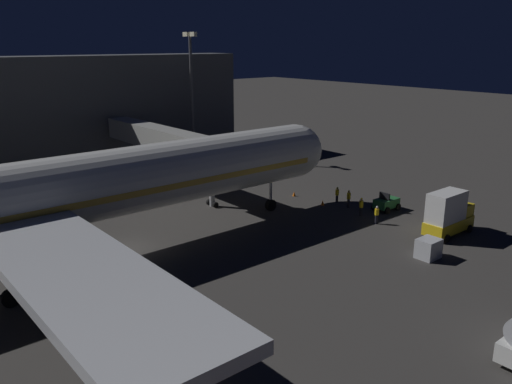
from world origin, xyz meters
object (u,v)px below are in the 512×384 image
traffic_cone_nose_starboard (294,194)px  ground_crew_by_tug (361,206)px  jet_bridge (171,141)px  ground_crew_marshaller_fwd (377,214)px  baggage_tug_spare (386,203)px  ops_van (448,213)px  airliner_at_gate (12,203)px  ground_crew_under_port_wing (349,198)px  apron_floodlight_mast (192,88)px  baggage_container_near_belt (428,248)px  traffic_cone_nose_port (323,203)px  ground_crew_near_nose_gear (337,194)px

traffic_cone_nose_starboard → ground_crew_by_tug: bearing=-178.2°
jet_bridge → ground_crew_marshaller_fwd: (-22.53, -8.85, -4.88)m
baggage_tug_spare → ops_van: bearing=168.0°
airliner_at_gate → ground_crew_by_tug: 31.66m
jet_bridge → ground_crew_by_tug: 22.75m
ops_van → traffic_cone_nose_starboard: 17.91m
jet_bridge → ground_crew_under_port_wing: jet_bridge is taller
apron_floodlight_mast → ops_van: 41.87m
baggage_container_near_belt → ops_van: bearing=-72.6°
airliner_at_gate → baggage_tug_spare: 35.14m
ground_crew_marshaller_fwd → traffic_cone_nose_port: bearing=-3.4°
apron_floodlight_mast → ops_van: bearing=-179.7°
apron_floodlight_mast → traffic_cone_nose_port: size_ratio=33.03×
ground_crew_under_port_wing → ground_crew_by_tug: bearing=155.7°
airliner_at_gate → ground_crew_by_tug: size_ratio=32.90×
jet_bridge → ops_van: jet_bridge is taller
ground_crew_by_tug → traffic_cone_nose_starboard: size_ratio=3.44×
airliner_at_gate → traffic_cone_nose_starboard: (2.20, -30.20, -5.50)m
baggage_tug_spare → ground_crew_near_nose_gear: 5.47m
baggage_tug_spare → ground_crew_marshaller_fwd: size_ratio=1.49×
apron_floodlight_mast → baggage_tug_spare: bearing=-176.7°
jet_bridge → apron_floodlight_mast: (12.56, -11.12, 4.66)m
airliner_at_gate → baggage_container_near_belt: bearing=-123.4°
baggage_tug_spare → traffic_cone_nose_starboard: bearing=20.8°
baggage_tug_spare → baggage_container_near_belt: 12.36m
ground_crew_under_port_wing → traffic_cone_nose_port: (2.30, 1.47, -0.77)m
baggage_tug_spare → traffic_cone_nose_port: baggage_tug_spare is taller
ground_crew_marshaller_fwd → traffic_cone_nose_starboard: size_ratio=3.25×
ground_crew_near_nose_gear → ground_crew_by_tug: 4.95m
apron_floodlight_mast → ground_crew_near_nose_gear: size_ratio=10.67×
ops_van → ground_crew_by_tug: 8.62m
ops_van → baggage_container_near_belt: size_ratio=3.05×
airliner_at_gate → ground_crew_marshaller_fwd: size_ratio=34.90×
baggage_tug_spare → ground_crew_near_nose_gear: baggage_tug_spare is taller
ground_crew_near_nose_gear → ground_crew_by_tug: ground_crew_by_tug is taller
jet_bridge → traffic_cone_nose_starboard: 15.26m
apron_floodlight_mast → airliner_at_gate: bearing=128.5°
ops_van → traffic_cone_nose_port: (13.30, 2.08, -1.75)m
ground_crew_under_port_wing → ground_crew_by_tug: (-2.62, 1.19, 0.00)m
ground_crew_under_port_wing → traffic_cone_nose_port: bearing=32.6°
ground_crew_marshaller_fwd → ground_crew_by_tug: 2.57m
traffic_cone_nose_port → traffic_cone_nose_starboard: 4.40m
baggage_container_near_belt → ground_crew_under_port_wing: 13.94m
airliner_at_gate → baggage_container_near_belt: size_ratio=34.57×
airliner_at_gate → baggage_container_near_belt: (-17.36, -26.31, -4.97)m
ops_van → jet_bridge: bearing=21.8°
apron_floodlight_mast → baggage_tug_spare: size_ratio=6.83×
ops_van → traffic_cone_nose_starboard: size_ratio=9.98×
jet_bridge → ground_crew_under_port_wing: size_ratio=12.93×
airliner_at_gate → ops_van: bearing=-115.7°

